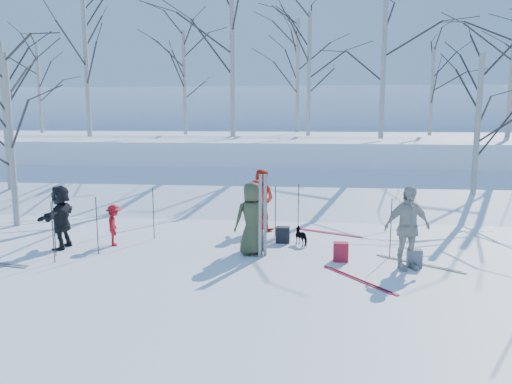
# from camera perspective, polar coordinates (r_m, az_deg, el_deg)

# --- Properties ---
(ground) EXTENTS (120.00, 120.00, 0.00)m
(ground) POSITION_cam_1_polar(r_m,az_deg,el_deg) (11.05, -0.85, -7.89)
(ground) COLOR white
(ground) RESTS_ON ground
(snow_ramp) EXTENTS (70.00, 9.49, 4.12)m
(snow_ramp) POSITION_cam_1_polar(r_m,az_deg,el_deg) (17.80, 1.91, -0.90)
(snow_ramp) COLOR white
(snow_ramp) RESTS_ON ground
(snow_plateau) EXTENTS (70.00, 18.00, 2.20)m
(snow_plateau) POSITION_cam_1_polar(r_m,az_deg,el_deg) (27.61, 3.49, 4.40)
(snow_plateau) COLOR white
(snow_plateau) RESTS_ON ground
(far_hill) EXTENTS (90.00, 30.00, 6.00)m
(far_hill) POSITION_cam_1_polar(r_m,az_deg,el_deg) (48.52, 4.70, 7.55)
(far_hill) COLOR white
(far_hill) RESTS_ON ground
(skier_olive_center) EXTENTS (0.97, 0.81, 1.68)m
(skier_olive_center) POSITION_cam_1_polar(r_m,az_deg,el_deg) (11.36, -0.42, -3.04)
(skier_olive_center) COLOR #3E4529
(skier_olive_center) RESTS_ON ground
(skier_red_north) EXTENTS (0.71, 0.70, 1.65)m
(skier_red_north) POSITION_cam_1_polar(r_m,az_deg,el_deg) (11.95, -0.16, -2.51)
(skier_red_north) COLOR red
(skier_red_north) RESTS_ON ground
(skier_redor_behind) EXTENTS (0.99, 0.89, 1.69)m
(skier_redor_behind) POSITION_cam_1_polar(r_m,az_deg,el_deg) (13.76, 0.53, -0.90)
(skier_redor_behind) COLOR red
(skier_redor_behind) RESTS_ON ground
(skier_red_seated) EXTENTS (0.59, 0.75, 1.02)m
(skier_red_seated) POSITION_cam_1_polar(r_m,az_deg,el_deg) (12.68, -15.91, -3.65)
(skier_red_seated) COLOR red
(skier_red_seated) RESTS_ON ground
(skier_cream_east) EXTENTS (1.11, 0.76, 1.75)m
(skier_cream_east) POSITION_cam_1_polar(r_m,az_deg,el_deg) (10.77, 16.90, -3.91)
(skier_cream_east) COLOR beige
(skier_cream_east) RESTS_ON ground
(skier_grey_west) EXTENTS (0.47, 1.42, 1.53)m
(skier_grey_west) POSITION_cam_1_polar(r_m,az_deg,el_deg) (12.78, -21.40, -2.67)
(skier_grey_west) COLOR black
(skier_grey_west) RESTS_ON ground
(dog) EXTENTS (0.51, 0.57, 0.45)m
(dog) POSITION_cam_1_polar(r_m,az_deg,el_deg) (12.35, 5.29, -5.03)
(dog) COLOR black
(dog) RESTS_ON ground
(upright_ski_left) EXTENTS (0.11, 0.17, 1.90)m
(upright_ski_left) POSITION_cam_1_polar(r_m,az_deg,el_deg) (11.06, 0.47, -2.80)
(upright_ski_left) COLOR silver
(upright_ski_left) RESTS_ON ground
(upright_ski_right) EXTENTS (0.09, 0.23, 1.89)m
(upright_ski_right) POSITION_cam_1_polar(r_m,az_deg,el_deg) (11.12, 1.05, -2.73)
(upright_ski_right) COLOR silver
(upright_ski_right) RESTS_ON ground
(ski_pair_b) EXTENTS (1.69, 2.06, 0.02)m
(ski_pair_b) POSITION_cam_1_polar(r_m,az_deg,el_deg) (13.68, 8.23, -4.62)
(ski_pair_b) COLOR #BA1A33
(ski_pair_b) RESTS_ON ground
(ski_pair_c) EXTENTS (2.03, 2.09, 0.02)m
(ski_pair_c) POSITION_cam_1_polar(r_m,az_deg,el_deg) (10.03, 11.63, -9.80)
(ski_pair_c) COLOR #BA1A33
(ski_pair_c) RESTS_ON ground
(ski_pair_d) EXTENTS (1.99, 2.09, 0.02)m
(ski_pair_d) POSITION_cam_1_polar(r_m,az_deg,el_deg) (11.38, 18.14, -7.80)
(ski_pair_d) COLOR silver
(ski_pair_d) RESTS_ON ground
(ski_pole_a) EXTENTS (0.02, 0.02, 1.34)m
(ski_pole_a) POSITION_cam_1_polar(r_m,az_deg,el_deg) (13.03, -11.64, -2.43)
(ski_pole_a) COLOR black
(ski_pole_a) RESTS_ON ground
(ski_pole_b) EXTENTS (0.02, 0.02, 1.34)m
(ski_pole_b) POSITION_cam_1_polar(r_m,az_deg,el_deg) (11.56, 15.15, -4.01)
(ski_pole_b) COLOR black
(ski_pole_b) RESTS_ON ground
(ski_pole_c) EXTENTS (0.02, 0.02, 1.34)m
(ski_pole_c) POSITION_cam_1_polar(r_m,az_deg,el_deg) (12.16, -22.06, -3.73)
(ski_pole_c) COLOR black
(ski_pole_c) RESTS_ON ground
(ski_pole_d) EXTENTS (0.02, 0.02, 1.34)m
(ski_pole_d) POSITION_cam_1_polar(r_m,az_deg,el_deg) (13.08, 2.23, -2.21)
(ski_pole_d) COLOR black
(ski_pole_d) RESTS_ON ground
(ski_pole_e) EXTENTS (0.02, 0.02, 1.34)m
(ski_pole_e) POSITION_cam_1_polar(r_m,az_deg,el_deg) (11.13, 17.33, -4.61)
(ski_pole_e) COLOR black
(ski_pole_e) RESTS_ON ground
(ski_pole_f) EXTENTS (0.02, 0.02, 1.34)m
(ski_pole_f) POSITION_cam_1_polar(r_m,az_deg,el_deg) (11.96, -17.71, -3.70)
(ski_pole_f) COLOR black
(ski_pole_f) RESTS_ON ground
(ski_pole_g) EXTENTS (0.02, 0.02, 1.34)m
(ski_pole_g) POSITION_cam_1_polar(r_m,az_deg,el_deg) (13.45, 4.86, -1.92)
(ski_pole_g) COLOR black
(ski_pole_g) RESTS_ON ground
(ski_pole_h) EXTENTS (0.02, 0.02, 1.34)m
(ski_pole_h) POSITION_cam_1_polar(r_m,az_deg,el_deg) (11.63, -22.20, -4.30)
(ski_pole_h) COLOR black
(ski_pole_h) RESTS_ON ground
(backpack_red) EXTENTS (0.32, 0.22, 0.42)m
(backpack_red) POSITION_cam_1_polar(r_m,az_deg,el_deg) (11.13, 9.66, -6.76)
(backpack_red) COLOR maroon
(backpack_red) RESTS_ON ground
(backpack_grey) EXTENTS (0.30, 0.20, 0.38)m
(backpack_grey) POSITION_cam_1_polar(r_m,az_deg,el_deg) (11.10, 17.65, -7.23)
(backpack_grey) COLOR slate
(backpack_grey) RESTS_ON ground
(backpack_dark) EXTENTS (0.34, 0.24, 0.40)m
(backpack_dark) POSITION_cam_1_polar(r_m,az_deg,el_deg) (12.53, 3.08, -4.91)
(backpack_dark) COLOR black
(backpack_dark) RESTS_ON ground
(birch_plateau_a) EXTENTS (5.07, 5.07, 6.39)m
(birch_plateau_a) POSITION_cam_1_polar(r_m,az_deg,el_deg) (23.34, -18.85, 13.91)
(birch_plateau_a) COLOR silver
(birch_plateau_a) RESTS_ON snow_plateau
(birch_plateau_b) EXTENTS (3.75, 3.75, 4.51)m
(birch_plateau_b) POSITION_cam_1_polar(r_m,az_deg,el_deg) (28.16, -23.54, 10.80)
(birch_plateau_b) COLOR silver
(birch_plateau_b) RESTS_ON snow_plateau
(birch_plateau_c) EXTENTS (4.71, 4.71, 5.87)m
(birch_plateau_c) POSITION_cam_1_polar(r_m,az_deg,el_deg) (27.18, 4.77, 13.03)
(birch_plateau_c) COLOR silver
(birch_plateau_c) RESTS_ON snow_plateau
(birch_plateau_e) EXTENTS (5.75, 5.75, 7.35)m
(birch_plateau_e) POSITION_cam_1_polar(r_m,az_deg,el_deg) (21.65, -2.71, 16.07)
(birch_plateau_e) COLOR silver
(birch_plateau_e) RESTS_ON snow_plateau
(birch_plateau_f) EXTENTS (4.39, 4.39, 5.41)m
(birch_plateau_f) POSITION_cam_1_polar(r_m,az_deg,el_deg) (22.89, 6.08, 13.20)
(birch_plateau_f) COLOR silver
(birch_plateau_f) RESTS_ON snow_plateau
(birch_plateau_h) EXTENTS (5.08, 5.08, 6.40)m
(birch_plateau_h) POSITION_cam_1_polar(r_m,az_deg,el_deg) (20.86, 14.39, 14.75)
(birch_plateau_h) COLOR silver
(birch_plateau_h) RESTS_ON snow_plateau
(birch_plateau_i) EXTENTS (3.96, 3.96, 4.80)m
(birch_plateau_i) POSITION_cam_1_polar(r_m,az_deg,el_deg) (24.20, -8.17, 12.21)
(birch_plateau_i) COLOR silver
(birch_plateau_i) RESTS_ON snow_plateau
(birch_plateau_j) EXTENTS (3.36, 3.36, 3.95)m
(birch_plateau_j) POSITION_cam_1_polar(r_m,az_deg,el_deg) (24.22, 19.45, 10.78)
(birch_plateau_j) COLOR silver
(birch_plateau_j) RESTS_ON snow_plateau
(birch_edge_a) EXTENTS (4.01, 4.01, 4.87)m
(birch_edge_a) POSITION_cam_1_polar(r_m,az_deg,el_deg) (15.69, -26.23, 5.24)
(birch_edge_a) COLOR silver
(birch_edge_a) RESTS_ON ground
(birch_edge_d) EXTENTS (4.54, 4.54, 5.63)m
(birch_edge_d) POSITION_cam_1_polar(r_m,az_deg,el_deg) (19.54, -26.67, 6.90)
(birch_edge_d) COLOR silver
(birch_edge_d) RESTS_ON ground
(birch_edge_e) EXTENTS (4.14, 4.14, 5.06)m
(birch_edge_e) POSITION_cam_1_polar(r_m,az_deg,el_deg) (17.51, 23.94, 6.00)
(birch_edge_e) COLOR silver
(birch_edge_e) RESTS_ON ground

